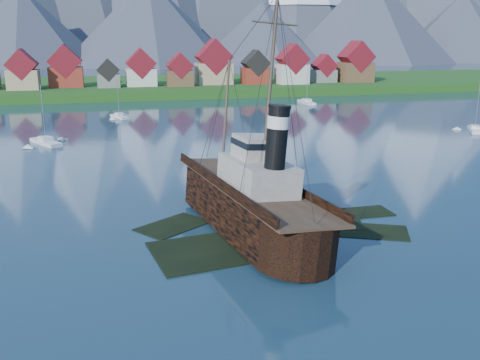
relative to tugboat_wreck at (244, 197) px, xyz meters
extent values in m
plane|color=#193446|center=(0.89, -4.68, -3.34)|extent=(1400.00, 1400.00, 0.00)
cube|color=black|center=(-2.11, -6.68, -3.66)|extent=(19.08, 11.42, 1.00)
cube|color=black|center=(6.89, -0.68, -3.72)|extent=(15.15, 9.76, 1.00)
cube|color=black|center=(2.89, 4.32, -3.62)|extent=(11.45, 9.06, 1.00)
cube|color=black|center=(12.89, -5.68, -3.76)|extent=(10.27, 8.34, 1.00)
cube|color=black|center=(-8.11, 1.32, -3.74)|extent=(9.42, 8.68, 1.00)
cube|color=black|center=(15.89, 0.32, -3.69)|extent=(6.00, 4.00, 1.00)
cube|color=#214B15|center=(0.89, 165.32, -3.34)|extent=(600.00, 80.00, 3.20)
cube|color=#3F3D38|center=(0.89, 127.32, -3.34)|extent=(600.00, 2.50, 2.00)
cube|color=tan|center=(-42.11, 145.32, 3.06)|extent=(10.50, 9.00, 6.80)
cube|color=maroon|center=(-42.11, 145.32, 8.35)|extent=(10.69, 9.18, 10.69)
cube|color=maroon|center=(-28.11, 151.32, 3.26)|extent=(12.00, 8.50, 7.20)
cube|color=maroon|center=(-28.11, 151.32, 9.02)|extent=(12.22, 8.67, 12.22)
cube|color=slate|center=(-13.11, 146.32, 2.06)|extent=(8.00, 7.00, 4.80)
cube|color=black|center=(-13.11, 146.32, 5.90)|extent=(8.15, 7.14, 8.15)
cube|color=beige|center=(-1.11, 149.32, 2.86)|extent=(11.00, 9.50, 6.40)
cube|color=maroon|center=(-1.11, 149.32, 8.04)|extent=(11.20, 9.69, 11.20)
cube|color=brown|center=(12.89, 145.32, 2.56)|extent=(9.50, 8.00, 5.80)
cube|color=maroon|center=(12.89, 145.32, 7.17)|extent=(9.67, 8.16, 9.67)
cube|color=tan|center=(26.89, 150.32, 3.66)|extent=(13.50, 10.00, 8.00)
cube|color=maroon|center=(26.89, 150.32, 10.09)|extent=(13.75, 10.20, 13.75)
cube|color=maroon|center=(42.89, 147.32, 2.76)|extent=(10.00, 8.50, 6.20)
cube|color=black|center=(42.89, 147.32, 7.66)|extent=(10.18, 8.67, 10.18)
cube|color=beige|center=(56.89, 144.32, 3.41)|extent=(11.50, 9.00, 7.50)
cube|color=maroon|center=(56.89, 144.32, 9.23)|extent=(11.71, 9.18, 11.71)
cube|color=slate|center=(71.89, 148.32, 2.16)|extent=(9.00, 7.50, 5.00)
cube|color=maroon|center=(71.89, 148.32, 6.28)|extent=(9.16, 7.65, 9.16)
cube|color=brown|center=(84.89, 146.32, 3.56)|extent=(12.50, 10.00, 7.80)
cube|color=maroon|center=(84.89, 146.32, 9.71)|extent=(12.73, 10.20, 12.73)
cone|color=#2D333D|center=(-69.11, 369.32, 23.66)|extent=(120.00, 120.00, 58.00)
cone|color=#2D333D|center=(20.89, 364.32, 27.66)|extent=(136.00, 136.00, 66.00)
cone|color=#2D333D|center=(110.89, 368.32, 19.66)|extent=(110.00, 110.00, 50.00)
cone|color=#2D333D|center=(200.89, 365.32, 32.16)|extent=(150.00, 150.00, 75.00)
cone|color=#2D333D|center=(290.89, 366.32, 24.66)|extent=(124.00, 124.00, 60.00)
cube|color=black|center=(0.00, -1.68, -0.84)|extent=(7.84, 22.57, 4.70)
cone|color=black|center=(0.00, 12.96, -0.84)|extent=(7.84, 7.84, 7.84)
cylinder|color=black|center=(0.00, -12.96, -0.84)|extent=(7.84, 7.84, 4.70)
cube|color=#4C3826|center=(0.00, -1.68, 1.62)|extent=(7.68, 29.77, 0.28)
cube|color=black|center=(-3.76, -1.68, 2.12)|extent=(0.22, 28.83, 1.01)
cube|color=black|center=(3.76, -1.68, 2.12)|extent=(0.22, 28.83, 1.01)
cube|color=#ADA89E|center=(0.00, -3.36, 3.30)|extent=(5.82, 9.51, 3.36)
cube|color=#ADA89E|center=(0.00, -2.24, 6.21)|extent=(4.03, 4.48, 2.46)
cylinder|color=black|center=(0.00, -7.05, 8.11)|extent=(2.13, 2.13, 6.27)
cylinder|color=silver|center=(0.00, -7.05, 9.68)|extent=(2.24, 2.24, 1.23)
cylinder|color=#473828|center=(0.00, 7.27, 8.45)|extent=(0.31, 0.31, 13.43)
cylinder|color=#473828|center=(0.00, -4.48, 14.72)|extent=(0.36, 0.36, 14.55)
cube|color=silver|center=(-27.01, 55.87, -3.23)|extent=(7.06, 9.82, 1.32)
cube|color=silver|center=(-27.01, 55.87, -2.19)|extent=(3.27, 3.49, 0.77)
cylinder|color=gray|center=(-27.01, 55.87, 3.15)|extent=(0.15, 0.15, 11.44)
cube|color=silver|center=(67.26, 47.60, -3.24)|extent=(6.12, 8.57, 1.22)
cube|color=silver|center=(67.26, 47.60, -2.28)|extent=(2.84, 3.04, 0.71)
cylinder|color=gray|center=(67.26, 47.60, 2.64)|extent=(0.14, 0.14, 10.55)
cube|color=silver|center=(48.56, 106.05, -3.23)|extent=(3.18, 11.08, 1.32)
cube|color=silver|center=(48.56, 106.05, -2.19)|extent=(2.54, 3.17, 0.77)
cylinder|color=gray|center=(48.56, 106.05, 3.14)|extent=(0.15, 0.15, 11.42)
cube|color=silver|center=(-11.41, 88.77, -3.25)|extent=(4.77, 7.85, 1.16)
cube|color=silver|center=(-11.41, 88.77, -2.32)|extent=(2.40, 2.65, 0.68)
cylinder|color=gray|center=(-11.41, 88.77, 2.38)|extent=(0.14, 0.14, 10.09)
camera|label=1|loc=(-14.78, -57.03, 17.95)|focal=40.00mm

